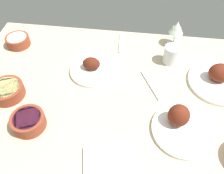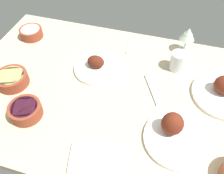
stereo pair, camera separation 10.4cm
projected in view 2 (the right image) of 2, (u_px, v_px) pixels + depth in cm
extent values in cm
cube|color=#C6B28E|center=(112.00, 93.00, 106.90)|extent=(140.00, 90.00, 4.00)
cylinder|color=white|center=(98.00, 68.00, 113.60)|extent=(23.21, 23.21, 1.60)
ellipsoid|color=#511E11|center=(96.00, 62.00, 111.19)|extent=(8.35, 6.10, 6.24)
cylinder|color=white|center=(177.00, 139.00, 88.21)|extent=(25.33, 25.33, 1.60)
ellipsoid|color=#602314|center=(172.00, 124.00, 86.53)|extent=(8.40, 8.17, 9.80)
cylinder|color=white|center=(224.00, 95.00, 102.40)|extent=(28.04, 28.04, 1.60)
cylinder|color=brown|center=(26.00, 111.00, 94.44)|extent=(13.24, 13.24, 5.62)
cylinder|color=#4C192D|center=(24.00, 107.00, 92.70)|extent=(10.86, 10.86, 1.00)
cylinder|color=brown|center=(12.00, 79.00, 106.02)|extent=(14.61, 14.61, 5.46)
cylinder|color=#DBCC7A|center=(10.00, 76.00, 104.33)|extent=(11.98, 11.98, 1.00)
cylinder|color=brown|center=(31.00, 33.00, 129.39)|extent=(12.28, 12.28, 5.22)
cylinder|color=white|center=(30.00, 30.00, 127.80)|extent=(10.07, 10.07, 1.00)
cylinder|color=silver|center=(183.00, 50.00, 123.30)|extent=(7.00, 7.00, 0.50)
cylinder|color=silver|center=(185.00, 45.00, 120.46)|extent=(1.00, 1.00, 7.00)
cone|color=silver|center=(188.00, 34.00, 115.37)|extent=(7.60, 7.60, 6.50)
cylinder|color=beige|center=(188.00, 36.00, 116.46)|extent=(4.18, 4.18, 2.80)
cylinder|color=silver|center=(178.00, 61.00, 111.17)|extent=(7.46, 7.46, 9.35)
cube|color=white|center=(94.00, 159.00, 83.29)|extent=(19.86, 15.05, 1.20)
cube|color=silver|center=(151.00, 90.00, 104.93)|extent=(9.27, 16.96, 0.80)
cube|color=silver|center=(130.00, 44.00, 126.49)|extent=(1.78, 16.72, 0.80)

